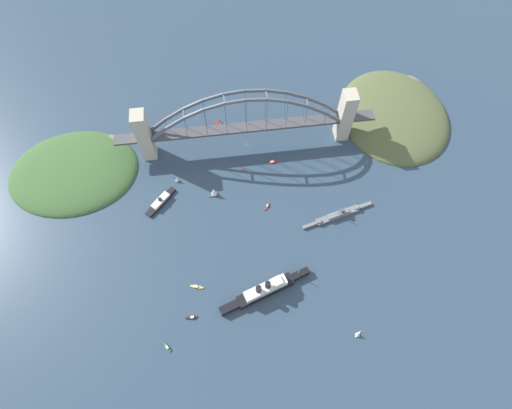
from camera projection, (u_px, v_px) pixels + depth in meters
ground_plane at (247, 144)px, 440.69m from camera, size 1400.00×1400.00×0.00m
harbor_arch_bridge at (246, 125)px, 412.07m from camera, size 266.96×16.61×75.54m
headland_west_shore at (394, 114)px, 460.75m from camera, size 121.34×139.76×28.14m
headland_east_shore at (76, 171)px, 424.17m from camera, size 132.64×107.14×21.35m
ocean_liner at (265, 290)px, 357.10m from camera, size 84.38×33.78×21.76m
naval_cruiser at (338, 215)px, 396.92m from camera, size 72.90×21.69×15.94m
harbor_ferry_steamer at (161, 202)px, 403.90m from camera, size 30.49×32.15×8.00m
seaplane_taxiing_near_bridge at (218, 124)px, 451.76m from camera, size 8.73×8.72×4.71m
small_boat_0 at (192, 317)px, 351.14m from camera, size 10.24×2.54×2.34m
small_boat_1 at (358, 334)px, 342.03m from camera, size 6.39×5.72×6.78m
small_boat_2 at (214, 192)px, 405.54m from camera, size 10.26×7.83×12.48m
small_boat_3 at (267, 206)px, 403.33m from camera, size 5.90×8.59×2.09m
small_boat_4 at (197, 287)px, 364.19m from camera, size 11.99×5.02×2.10m
small_boat_5 at (273, 162)px, 428.70m from camera, size 12.21×4.04×2.27m
small_boat_6 at (167, 347)px, 339.37m from camera, size 6.72×8.59×2.46m
small_boat_7 at (177, 179)px, 415.53m from camera, size 5.69×6.73×6.81m
channel_marker_buoy at (243, 169)px, 424.22m from camera, size 2.20×2.20×2.75m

